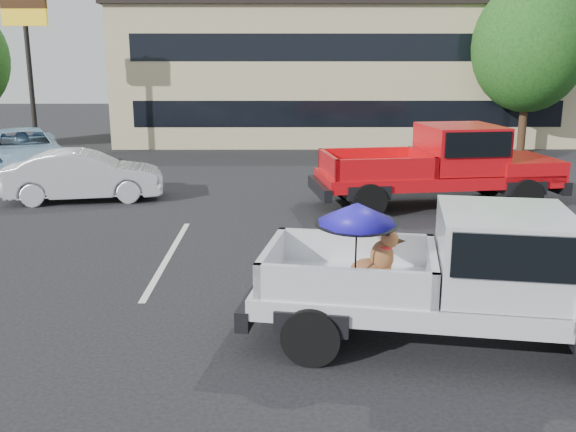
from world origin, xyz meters
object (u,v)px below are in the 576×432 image
(silver_sedan, at_px, (84,176))
(silver_pickup, at_px, (483,272))
(motel_sign, at_px, (26,33))
(blue_suv, at_px, (24,151))
(tree_right, at_px, (529,47))
(tree_back, at_px, (414,45))
(red_pickup, at_px, (452,162))

(silver_sedan, bearing_deg, silver_pickup, -148.55)
(silver_pickup, bearing_deg, motel_sign, 136.79)
(motel_sign, distance_m, blue_suv, 4.68)
(tree_right, xyz_separation_m, silver_sedan, (-15.14, -8.88, -3.52))
(tree_back, xyz_separation_m, silver_sedan, (-12.14, -16.88, -3.73))
(motel_sign, xyz_separation_m, red_pickup, (13.67, -7.57, -3.50))
(silver_sedan, distance_m, blue_suv, 5.50)
(tree_back, xyz_separation_m, red_pickup, (-2.33, -17.57, -3.26))
(motel_sign, xyz_separation_m, tree_back, (16.00, 10.00, -0.24))
(tree_right, bearing_deg, blue_suv, -166.27)
(motel_sign, bearing_deg, silver_pickup, -53.47)
(red_pickup, bearing_deg, tree_right, 52.81)
(motel_sign, relative_size, silver_pickup, 1.01)
(silver_pickup, bearing_deg, blue_suv, 140.32)
(motel_sign, relative_size, blue_suv, 1.13)
(red_pickup, relative_size, silver_sedan, 1.60)
(motel_sign, relative_size, tree_right, 0.88)
(motel_sign, xyz_separation_m, silver_pickup, (11.90, -16.06, -3.60))
(silver_pickup, relative_size, red_pickup, 0.90)
(tree_back, height_order, blue_suv, tree_back)
(silver_pickup, height_order, red_pickup, red_pickup)
(red_pickup, bearing_deg, silver_sedan, 167.90)
(tree_right, distance_m, red_pickup, 11.37)
(motel_sign, bearing_deg, blue_suv, -78.57)
(red_pickup, height_order, blue_suv, red_pickup)
(motel_sign, height_order, red_pickup, motel_sign)
(tree_back, height_order, silver_pickup, tree_back)
(tree_back, relative_size, silver_sedan, 1.71)
(tree_right, bearing_deg, motel_sign, -173.99)
(tree_back, distance_m, silver_pickup, 26.60)
(red_pickup, bearing_deg, motel_sign, 142.93)
(motel_sign, height_order, blue_suv, motel_sign)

